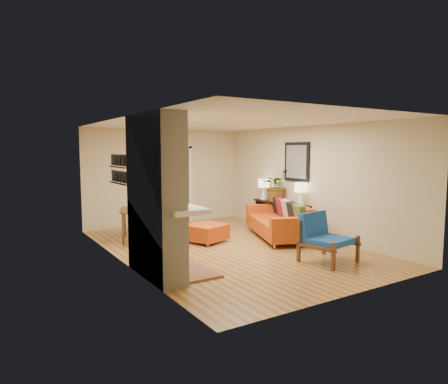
{
  "coord_description": "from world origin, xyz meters",
  "views": [
    {
      "loc": [
        -4.45,
        -6.91,
        2.03
      ],
      "look_at": [
        0.0,
        0.2,
        1.15
      ],
      "focal_mm": 32.0,
      "sensor_mm": 36.0,
      "label": 1
    }
  ],
  "objects_px": {
    "sofa": "(281,221)",
    "ottoman": "(206,232)",
    "console_table": "(281,208)",
    "lamp_near": "(301,191)",
    "houseplant": "(276,186)",
    "dining_table": "(139,215)",
    "lamp_far": "(264,187)",
    "blue_chair": "(323,235)"
  },
  "relations": [
    {
      "from": "lamp_near",
      "to": "ottoman",
      "type": "bearing_deg",
      "value": 164.79
    },
    {
      "from": "blue_chair",
      "to": "lamp_near",
      "type": "xyz_separation_m",
      "value": [
        1.15,
        1.85,
        0.58
      ]
    },
    {
      "from": "console_table",
      "to": "lamp_far",
      "type": "relative_size",
      "value": 3.43
    },
    {
      "from": "lamp_far",
      "to": "sofa",
      "type": "bearing_deg",
      "value": -111.25
    },
    {
      "from": "ottoman",
      "to": "dining_table",
      "type": "bearing_deg",
      "value": 140.13
    },
    {
      "from": "sofa",
      "to": "console_table",
      "type": "height_order",
      "value": "sofa"
    },
    {
      "from": "sofa",
      "to": "lamp_far",
      "type": "distance_m",
      "value": 1.6
    },
    {
      "from": "sofa",
      "to": "ottoman",
      "type": "height_order",
      "value": "sofa"
    },
    {
      "from": "console_table",
      "to": "lamp_near",
      "type": "relative_size",
      "value": 3.43
    },
    {
      "from": "sofa",
      "to": "lamp_far",
      "type": "xyz_separation_m",
      "value": [
        0.53,
        1.35,
        0.67
      ]
    },
    {
      "from": "blue_chair",
      "to": "sofa",
      "type": "bearing_deg",
      "value": 71.94
    },
    {
      "from": "ottoman",
      "to": "console_table",
      "type": "distance_m",
      "value": 2.27
    },
    {
      "from": "sofa",
      "to": "console_table",
      "type": "relative_size",
      "value": 1.32
    },
    {
      "from": "ottoman",
      "to": "blue_chair",
      "type": "bearing_deg",
      "value": -66.18
    },
    {
      "from": "lamp_near",
      "to": "houseplant",
      "type": "bearing_deg",
      "value": 90.63
    },
    {
      "from": "ottoman",
      "to": "console_table",
      "type": "height_order",
      "value": "console_table"
    },
    {
      "from": "lamp_near",
      "to": "lamp_far",
      "type": "relative_size",
      "value": 1.0
    },
    {
      "from": "dining_table",
      "to": "lamp_near",
      "type": "xyz_separation_m",
      "value": [
        3.42,
        -1.6,
        0.49
      ]
    },
    {
      "from": "dining_table",
      "to": "console_table",
      "type": "relative_size",
      "value": 0.89
    },
    {
      "from": "sofa",
      "to": "houseplant",
      "type": "distance_m",
      "value": 1.23
    },
    {
      "from": "houseplant",
      "to": "dining_table",
      "type": "bearing_deg",
      "value": 168.65
    },
    {
      "from": "sofa",
      "to": "dining_table",
      "type": "distance_m",
      "value": 3.27
    },
    {
      "from": "blue_chair",
      "to": "lamp_far",
      "type": "bearing_deg",
      "value": 70.61
    },
    {
      "from": "blue_chair",
      "to": "lamp_near",
      "type": "distance_m",
      "value": 2.26
    },
    {
      "from": "lamp_near",
      "to": "lamp_far",
      "type": "distance_m",
      "value": 1.43
    },
    {
      "from": "ottoman",
      "to": "houseplant",
      "type": "xyz_separation_m",
      "value": [
        2.23,
        0.3,
        0.9
      ]
    },
    {
      "from": "lamp_near",
      "to": "houseplant",
      "type": "height_order",
      "value": "houseplant"
    },
    {
      "from": "ottoman",
      "to": "lamp_far",
      "type": "relative_size",
      "value": 1.85
    },
    {
      "from": "lamp_far",
      "to": "blue_chair",
      "type": "bearing_deg",
      "value": -109.39
    },
    {
      "from": "dining_table",
      "to": "console_table",
      "type": "bearing_deg",
      "value": -14.4
    },
    {
      "from": "blue_chair",
      "to": "dining_table",
      "type": "height_order",
      "value": "blue_chair"
    },
    {
      "from": "sofa",
      "to": "dining_table",
      "type": "bearing_deg",
      "value": 152.36
    },
    {
      "from": "sofa",
      "to": "lamp_near",
      "type": "bearing_deg",
      "value": -8.63
    },
    {
      "from": "dining_table",
      "to": "console_table",
      "type": "xyz_separation_m",
      "value": [
        3.42,
        -0.88,
        0.01
      ]
    },
    {
      "from": "blue_chair",
      "to": "console_table",
      "type": "relative_size",
      "value": 0.53
    },
    {
      "from": "sofa",
      "to": "console_table",
      "type": "distance_m",
      "value": 0.85
    },
    {
      "from": "sofa",
      "to": "console_table",
      "type": "xyz_separation_m",
      "value": [
        0.53,
        0.64,
        0.19
      ]
    },
    {
      "from": "houseplant",
      "to": "lamp_near",
      "type": "bearing_deg",
      "value": -89.37
    },
    {
      "from": "blue_chair",
      "to": "lamp_far",
      "type": "relative_size",
      "value": 1.81
    },
    {
      "from": "lamp_near",
      "to": "console_table",
      "type": "bearing_deg",
      "value": 90.0
    },
    {
      "from": "lamp_near",
      "to": "lamp_far",
      "type": "xyz_separation_m",
      "value": [
        0.0,
        1.43,
        0.0
      ]
    },
    {
      "from": "ottoman",
      "to": "lamp_near",
      "type": "relative_size",
      "value": 1.85
    }
  ]
}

